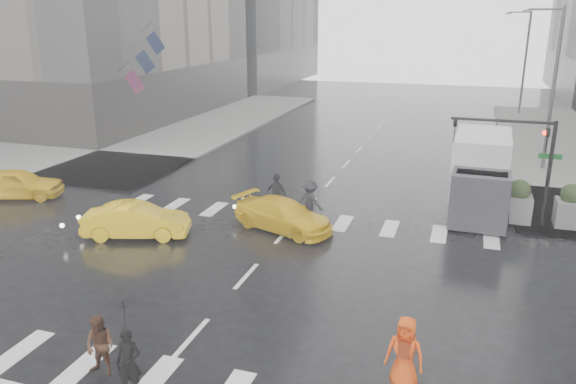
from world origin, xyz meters
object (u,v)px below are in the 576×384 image
(pedestrian_brown, at_px, (100,346))
(pedestrian_orange, at_px, (405,354))
(traffic_signal_pole, at_px, (525,151))
(taxi_mid, at_px, (136,221))
(taxi_front, at_px, (17,183))
(box_truck, at_px, (480,172))

(pedestrian_brown, bearing_deg, pedestrian_orange, 15.05)
(traffic_signal_pole, xyz_separation_m, pedestrian_orange, (-3.23, -12.45, -2.28))
(pedestrian_orange, height_order, taxi_mid, pedestrian_orange)
(taxi_front, bearing_deg, traffic_signal_pole, -101.43)
(pedestrian_orange, xyz_separation_m, box_truck, (1.65, 13.93, 0.86))
(pedestrian_orange, height_order, box_truck, box_truck)
(pedestrian_orange, distance_m, taxi_front, 21.57)
(traffic_signal_pole, xyz_separation_m, pedestrian_brown, (-10.33, -14.15, -2.43))
(taxi_front, relative_size, box_truck, 0.67)
(pedestrian_brown, bearing_deg, taxi_front, 140.69)
(pedestrian_orange, relative_size, taxi_mid, 0.45)
(pedestrian_brown, xyz_separation_m, box_truck, (8.75, 15.63, 1.01))
(taxi_front, relative_size, taxi_mid, 1.03)
(pedestrian_orange, distance_m, box_truck, 14.05)
(taxi_mid, xyz_separation_m, box_truck, (12.92, 7.49, 1.12))
(taxi_front, height_order, box_truck, box_truck)
(pedestrian_brown, distance_m, pedestrian_orange, 7.30)
(pedestrian_brown, relative_size, pedestrian_orange, 0.84)
(traffic_signal_pole, height_order, pedestrian_brown, traffic_signal_pole)
(taxi_mid, bearing_deg, traffic_signal_pole, -85.47)
(taxi_front, bearing_deg, pedestrian_brown, -150.69)
(traffic_signal_pole, relative_size, pedestrian_orange, 2.42)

